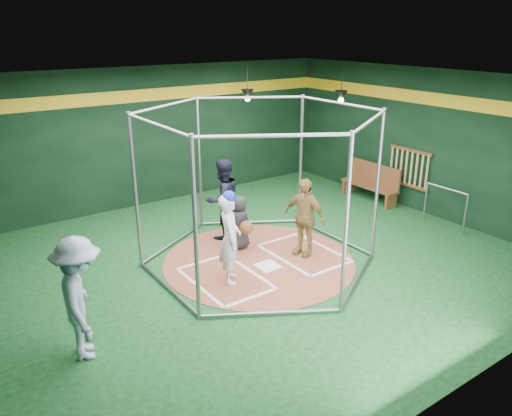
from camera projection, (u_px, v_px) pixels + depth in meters
room_shell at (259, 177)px, 9.34m from camera, size 10.10×9.10×3.53m
clay_disc at (259, 261)px, 9.93m from camera, size 3.80×3.80×0.01m
home_plate at (268, 266)px, 9.70m from camera, size 0.43×0.43×0.01m
batter_box_left at (225, 278)px, 9.22m from camera, size 1.17×1.77×0.01m
batter_box_right at (303, 253)px, 10.25m from camera, size 1.17×1.77×0.01m
batting_cage at (259, 190)px, 9.42m from camera, size 4.05×4.67×3.00m
bat_rack at (409, 168)px, 12.55m from camera, size 0.07×1.25×0.98m
pendant_lamp_near at (247, 94)px, 12.94m from camera, size 0.34×0.34×0.90m
pendant_lamp_far at (341, 95)px, 12.69m from camera, size 0.34×0.34×0.90m
batter_figure at (230, 237)px, 8.87m from camera, size 0.65×0.72×1.73m
visitor_leopard at (304, 217)px, 9.96m from camera, size 0.64×1.01×1.61m
catcher_figure at (240, 223)px, 10.32m from camera, size 0.61×0.62×1.14m
umpire at (223, 199)px, 10.75m from camera, size 0.94×0.77×1.77m
bystander_blue at (80, 299)px, 6.83m from camera, size 0.93×1.29×1.80m
dugout_bench at (371, 181)px, 13.28m from camera, size 0.40×1.71×1.00m
steel_railing at (446, 201)px, 11.42m from camera, size 0.05×1.11×0.96m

